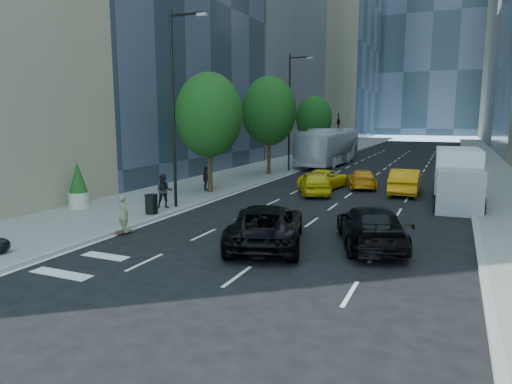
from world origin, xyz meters
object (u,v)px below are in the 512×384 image
at_px(city_bus, 329,147).
at_px(box_truck, 458,177).
at_px(black_sedan_lincoln, 266,225).
at_px(trash_can, 151,205).
at_px(planter_shrub, 78,186).
at_px(black_sedan_mercedes, 371,226).
at_px(skateboarder, 124,216).

height_order(city_bus, box_truck, city_bus).
xyz_separation_m(black_sedan_lincoln, trash_can, (-7.10, 2.39, -0.19)).
distance_m(city_bus, planter_shrub, 28.35).
distance_m(black_sedan_lincoln, black_sedan_mercedes, 3.95).
bearing_deg(black_sedan_lincoln, box_truck, -136.28).
height_order(city_bus, planter_shrub, city_bus).
bearing_deg(trash_can, black_sedan_lincoln, -18.64).
distance_m(skateboarder, black_sedan_lincoln, 6.16).
relative_size(black_sedan_lincoln, trash_can, 6.25).
xyz_separation_m(black_sedan_mercedes, trash_can, (-10.80, 1.00, -0.18)).
height_order(black_sedan_lincoln, trash_can, black_sedan_lincoln).
bearing_deg(planter_shrub, city_bus, 77.37).
xyz_separation_m(black_sedan_lincoln, black_sedan_mercedes, (3.70, 1.39, -0.01)).
distance_m(black_sedan_lincoln, city_bus, 30.27).
xyz_separation_m(skateboarder, black_sedan_lincoln, (6.10, 0.86, 0.01)).
distance_m(trash_can, planter_shrub, 4.47).
bearing_deg(black_sedan_mercedes, skateboarder, -5.42).
bearing_deg(skateboarder, black_sedan_mercedes, -143.35).
distance_m(black_sedan_mercedes, trash_can, 10.85).
height_order(skateboarder, planter_shrub, planter_shrub).
height_order(black_sedan_mercedes, trash_can, black_sedan_mercedes).
bearing_deg(planter_shrub, trash_can, 3.57).
xyz_separation_m(black_sedan_lincoln, box_truck, (6.69, 11.69, 0.78)).
xyz_separation_m(city_bus, planter_shrub, (-6.20, -27.66, -0.53)).
xyz_separation_m(city_bus, box_truck, (11.99, -18.10, -0.28)).
bearing_deg(skateboarder, trash_can, -49.27).
relative_size(skateboarder, black_sedan_mercedes, 0.29).
bearing_deg(black_sedan_lincoln, skateboarder, -8.44).
xyz_separation_m(skateboarder, city_bus, (0.80, 30.65, 1.07)).
relative_size(city_bus, box_truck, 2.03).
distance_m(skateboarder, planter_shrub, 6.19).
bearing_deg(trash_can, black_sedan_mercedes, -5.29).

